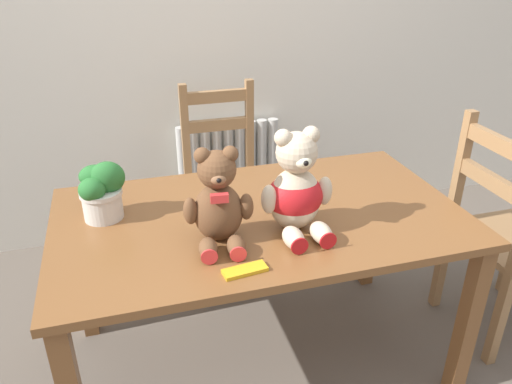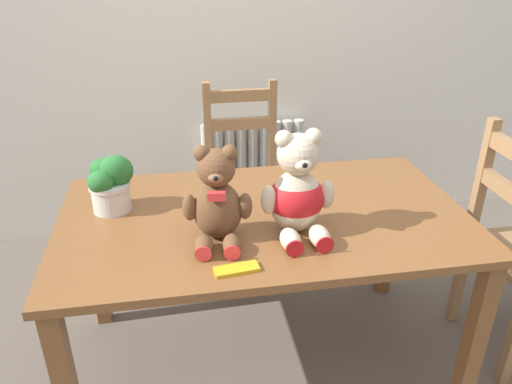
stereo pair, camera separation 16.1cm
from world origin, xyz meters
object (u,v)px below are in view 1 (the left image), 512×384
at_px(wooden_chair_side, 508,236).
at_px(chocolate_bar, 245,270).
at_px(teddy_bear_right, 296,191).
at_px(teddy_bear_left, 218,203).
at_px(potted_plant, 101,191).
at_px(wooden_chair_behind, 226,183).

xyz_separation_m(wooden_chair_side, chocolate_bar, (-1.21, -0.24, 0.23)).
height_order(teddy_bear_right, chocolate_bar, teddy_bear_right).
bearing_deg(wooden_chair_side, teddy_bear_left, -87.75).
bearing_deg(teddy_bear_left, wooden_chair_side, -171.04).
xyz_separation_m(wooden_chair_side, potted_plant, (-1.60, 0.21, 0.33)).
distance_m(potted_plant, chocolate_bar, 0.61).
height_order(wooden_chair_side, teddy_bear_right, teddy_bear_right).
xyz_separation_m(wooden_chair_side, teddy_bear_left, (-1.24, -0.05, 0.37)).
bearing_deg(chocolate_bar, teddy_bear_right, 40.81).
xyz_separation_m(wooden_chair_behind, teddy_bear_right, (0.04, -0.91, 0.39)).
height_order(teddy_bear_left, potted_plant, teddy_bear_left).
distance_m(teddy_bear_right, potted_plant, 0.68).
distance_m(teddy_bear_left, chocolate_bar, 0.24).
distance_m(teddy_bear_right, chocolate_bar, 0.33).
relative_size(wooden_chair_behind, teddy_bear_left, 2.95).
distance_m(wooden_chair_behind, wooden_chair_side, 1.34).
distance_m(wooden_chair_behind, teddy_bear_right, 0.99).
relative_size(wooden_chair_side, teddy_bear_right, 2.72).
height_order(potted_plant, chocolate_bar, potted_plant).
relative_size(teddy_bear_left, potted_plant, 1.55).
relative_size(wooden_chair_behind, potted_plant, 4.59).
xyz_separation_m(wooden_chair_behind, wooden_chair_side, (1.02, -0.87, 0.01)).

